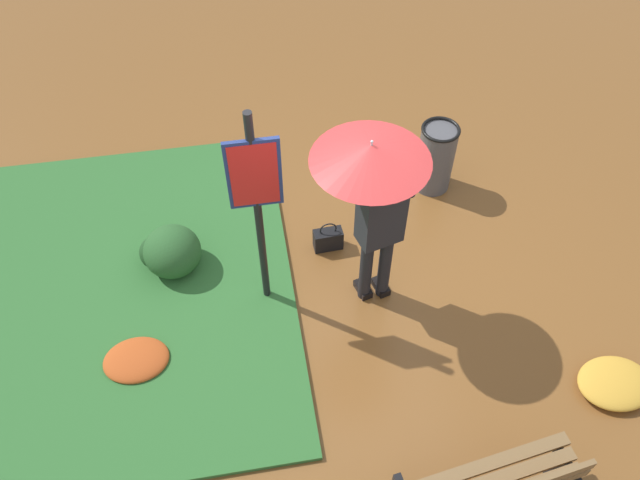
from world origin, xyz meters
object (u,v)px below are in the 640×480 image
object	(u,v)px
info_sign_post	(256,196)
trash_bin	(436,157)
handbag	(328,239)
person_with_umbrella	(375,185)

from	to	relation	value
info_sign_post	trash_bin	distance (m)	2.59
info_sign_post	handbag	size ratio (longest dim) A/B	6.22
info_sign_post	trash_bin	size ratio (longest dim) A/B	2.76
person_with_umbrella	info_sign_post	world-z (taller)	info_sign_post
person_with_umbrella	info_sign_post	size ratio (longest dim) A/B	0.89
info_sign_post	person_with_umbrella	bearing A→B (deg)	171.62
person_with_umbrella	info_sign_post	distance (m)	0.97
info_sign_post	handbag	bearing A→B (deg)	-142.83
trash_bin	info_sign_post	bearing A→B (deg)	31.62
person_with_umbrella	info_sign_post	bearing A→B (deg)	-8.38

